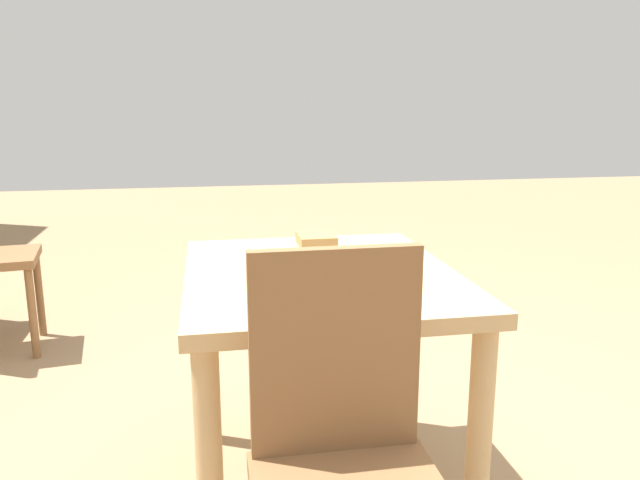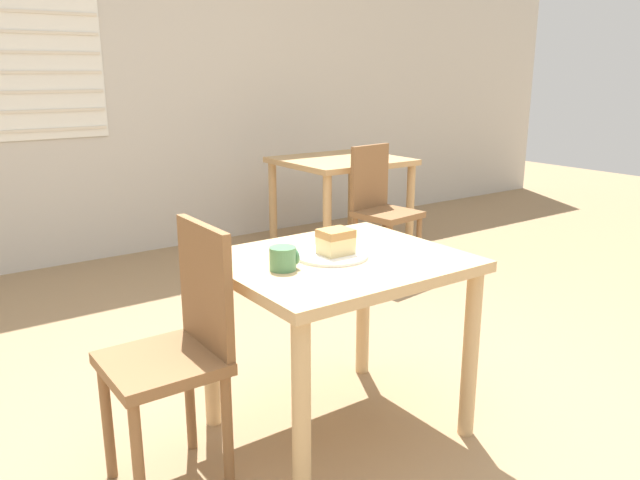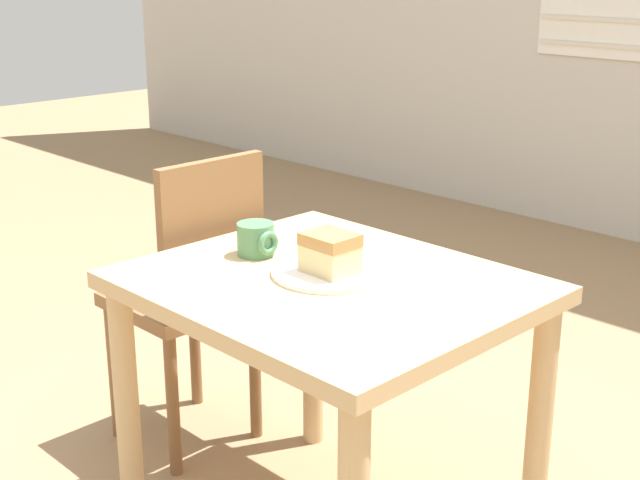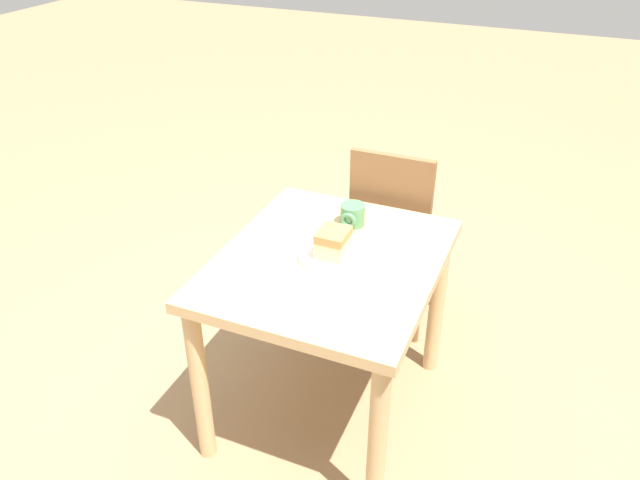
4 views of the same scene
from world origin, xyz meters
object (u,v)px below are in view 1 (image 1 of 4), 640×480
at_px(cake_slice, 316,251).
at_px(coffee_mug, 341,281).
at_px(plate, 313,270).
at_px(dining_table_near, 320,310).
at_px(chair_near_window, 346,467).

xyz_separation_m(cake_slice, coffee_mug, (-0.24, -0.02, -0.02)).
xyz_separation_m(plate, coffee_mug, (-0.22, -0.03, 0.03)).
distance_m(dining_table_near, coffee_mug, 0.29).
relative_size(plate, coffee_mug, 2.70).
height_order(chair_near_window, plate, chair_near_window).
distance_m(plate, cake_slice, 0.05).
distance_m(dining_table_near, chair_near_window, 0.62).
relative_size(dining_table_near, coffee_mug, 8.66).
distance_m(chair_near_window, plate, 0.63).
relative_size(dining_table_near, plate, 3.21).
height_order(plate, cake_slice, cake_slice).
bearing_deg(plate, coffee_mug, -172.80).
xyz_separation_m(dining_table_near, cake_slice, (-0.01, 0.01, 0.17)).
height_order(dining_table_near, plate, plate).
height_order(chair_near_window, coffee_mug, chair_near_window).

